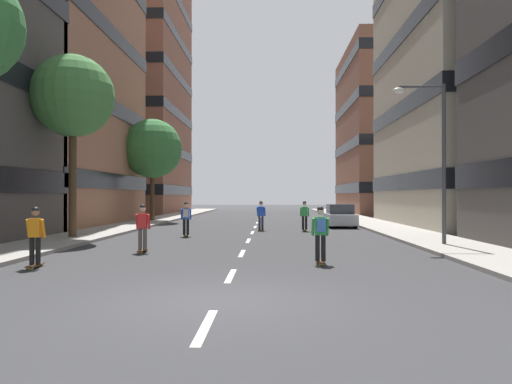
{
  "coord_description": "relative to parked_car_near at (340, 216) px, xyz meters",
  "views": [
    {
      "loc": [
        1.05,
        -9.92,
        2.11
      ],
      "look_at": [
        0.0,
        24.83,
        2.34
      ],
      "focal_mm": 34.67,
      "sensor_mm": 36.0,
      "label": 1
    }
  ],
  "objects": [
    {
      "name": "ground_plane",
      "position": [
        -5.64,
        1.74,
        -0.7
      ],
      "size": [
        149.51,
        149.51,
        0.0
      ],
      "primitive_type": "plane",
      "color": "#333335"
    },
    {
      "name": "sidewalk_left",
      "position": [
        -14.04,
        4.85,
        -0.63
      ],
      "size": [
        3.11,
        68.53,
        0.14
      ],
      "primitive_type": "cube",
      "color": "#9E9991",
      "rests_on": "ground_plane"
    },
    {
      "name": "sidewalk_right",
      "position": [
        2.75,
        4.85,
        -0.63
      ],
      "size": [
        3.11,
        68.53,
        0.14
      ],
      "primitive_type": "cube",
      "color": "#9E9991",
      "rests_on": "ground_plane"
    },
    {
      "name": "lane_markings",
      "position": [
        -5.64,
        2.32,
        -0.7
      ],
      "size": [
        0.16,
        57.2,
        0.01
      ],
      "color": "silver",
      "rests_on": "ground_plane"
    },
    {
      "name": "building_left_far",
      "position": [
        -21.98,
        25.9,
        15.18
      ],
      "size": [
        12.9,
        18.21,
        31.59
      ],
      "color": "brown",
      "rests_on": "ground_plane"
    },
    {
      "name": "building_right_mid",
      "position": [
        10.7,
        1.27,
        9.39
      ],
      "size": [
        12.9,
        17.4,
        20.01
      ],
      "color": "#B2A893",
      "rests_on": "ground_plane"
    },
    {
      "name": "building_right_far",
      "position": [
        10.7,
        25.9,
        9.08
      ],
      "size": [
        12.9,
        18.43,
        19.39
      ],
      "color": "brown",
      "rests_on": "ground_plane"
    },
    {
      "name": "parked_car_near",
      "position": [
        0.0,
        0.0,
        0.0
      ],
      "size": [
        1.82,
        4.4,
        1.52
      ],
      "color": "#B2B7BF",
      "rests_on": "ground_plane"
    },
    {
      "name": "street_tree_near",
      "position": [
        -14.04,
        5.9,
        5.11
      ],
      "size": [
        4.71,
        4.71,
        8.04
      ],
      "color": "#4C3823",
      "rests_on": "sidewalk_left"
    },
    {
      "name": "street_tree_far",
      "position": [
        -14.04,
        -9.88,
        6.1
      ],
      "size": [
        3.91,
        3.91,
        8.67
      ],
      "color": "#4C3823",
      "rests_on": "sidewalk_left"
    },
    {
      "name": "streetlamp_right",
      "position": [
        2.07,
        -12.84,
        3.44
      ],
      "size": [
        2.13,
        0.3,
        6.5
      ],
      "color": "#3F3F44",
      "rests_on": "sidewalk_right"
    },
    {
      "name": "skater_0",
      "position": [
        -9.32,
        -15.05,
        0.29
      ],
      "size": [
        0.53,
        0.9,
        1.78
      ],
      "color": "brown",
      "rests_on": "ground_plane"
    },
    {
      "name": "skater_1",
      "position": [
        -3.07,
        -17.94,
        0.32
      ],
      "size": [
        0.54,
        0.91,
        1.78
      ],
      "color": "brown",
      "rests_on": "ground_plane"
    },
    {
      "name": "skater_2",
      "position": [
        -2.62,
        -4.07,
        0.29
      ],
      "size": [
        0.55,
        0.92,
        1.78
      ],
      "color": "brown",
      "rests_on": "ground_plane"
    },
    {
      "name": "skater_3",
      "position": [
        -5.19,
        -3.68,
        0.29
      ],
      "size": [
        0.57,
        0.92,
        1.78
      ],
      "color": "brown",
      "rests_on": "ground_plane"
    },
    {
      "name": "skater_4",
      "position": [
        -8.92,
        -8.08,
        0.32
      ],
      "size": [
        0.55,
        0.92,
        1.78
      ],
      "color": "brown",
      "rests_on": "ground_plane"
    },
    {
      "name": "skater_5",
      "position": [
        -11.45,
        -18.95,
        0.29
      ],
      "size": [
        0.53,
        0.9,
        1.78
      ],
      "color": "brown",
      "rests_on": "ground_plane"
    }
  ]
}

